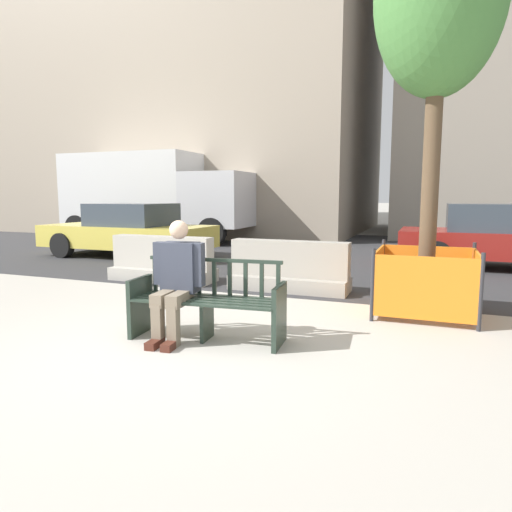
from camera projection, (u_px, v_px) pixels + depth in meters
ground_plane at (179, 349)px, 4.75m from camera, size 200.00×200.00×0.00m
street_asphalt at (340, 252)px, 12.79m from camera, size 120.00×12.00×0.01m
street_bench at (208, 304)px, 5.04m from camera, size 1.73×0.68×0.88m
seated_person at (177, 277)px, 5.04m from camera, size 0.59×0.75×1.31m
jersey_barrier_centre at (289, 270)px, 7.65m from camera, size 2.00×0.68×0.84m
jersey_barrier_left at (163, 263)px, 8.52m from camera, size 2.00×0.69×0.84m
construction_fence at (426, 280)px, 6.10m from camera, size 1.28×1.28×0.93m
car_taxi_near at (129, 231)px, 11.89m from camera, size 4.52×2.02×1.39m
car_sedan_mid at (500, 237)px, 9.91m from camera, size 4.22×1.88×1.41m
delivery_truck at (152, 193)px, 16.11m from camera, size 6.84×2.42×3.05m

